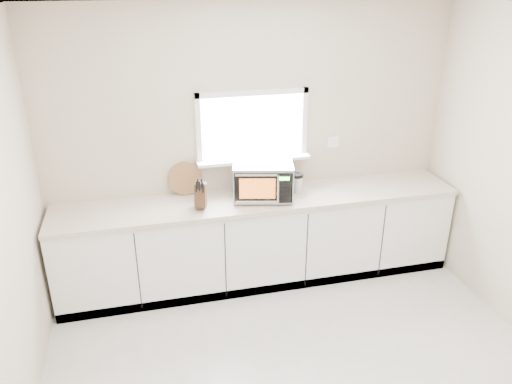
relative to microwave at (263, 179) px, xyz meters
name	(u,v)px	position (x,y,z in m)	size (l,w,h in m)	color
back_wall	(252,144)	(-0.03, 0.30, 0.26)	(4.00, 0.17, 2.70)	beige
cabinets	(259,240)	(-0.03, 0.01, -0.67)	(3.92, 0.60, 0.88)	white
countertop	(259,199)	(-0.03, 0.00, -0.21)	(3.92, 0.64, 0.04)	beige
microwave	(263,179)	(0.00, 0.00, 0.00)	(0.64, 0.55, 0.36)	black
knife_block	(201,195)	(-0.61, -0.09, -0.06)	(0.15, 0.23, 0.30)	#452F18
cutting_board	(185,179)	(-0.71, 0.25, -0.03)	(0.33, 0.33, 0.02)	brown
coffee_grinder	(297,183)	(0.36, 0.04, -0.09)	(0.14, 0.14, 0.20)	#AEB0B6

